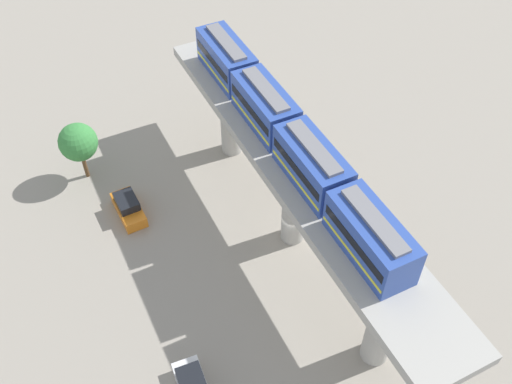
# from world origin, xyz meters

# --- Properties ---
(ground_plane) EXTENTS (120.00, 120.00, 0.00)m
(ground_plane) POSITION_xyz_m (0.00, 0.00, 0.00)
(ground_plane) COLOR gray
(viaduct) EXTENTS (5.20, 35.80, 8.20)m
(viaduct) POSITION_xyz_m (0.00, 0.00, 6.37)
(viaduct) COLOR #A8A59E
(viaduct) RESTS_ON ground
(train) EXTENTS (2.64, 27.45, 3.24)m
(train) POSITION_xyz_m (0.00, 1.59, 9.74)
(train) COLOR #2D4CA5
(train) RESTS_ON viaduct
(parked_car_orange) EXTENTS (1.93, 4.25, 1.76)m
(parked_car_orange) POSITION_xyz_m (-11.10, 8.26, 0.74)
(parked_car_orange) COLOR orange
(parked_car_orange) RESTS_ON ground
(tree_near_viaduct) EXTENTS (3.32, 3.32, 5.68)m
(tree_near_viaduct) POSITION_xyz_m (-13.04, 14.24, 4.00)
(tree_near_viaduct) COLOR brown
(tree_near_viaduct) RESTS_ON ground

